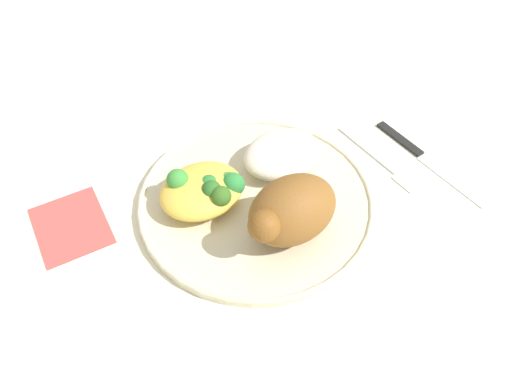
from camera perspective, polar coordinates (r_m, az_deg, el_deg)
The scene contains 8 objects.
ground_plane at distance 0.66m, azimuth 0.00°, elevation -1.35°, with size 2.00×2.00×0.00m, color #EEE9C8.
plate at distance 0.65m, azimuth 0.00°, elevation -0.95°, with size 0.30×0.30×0.01m.
roasted_chicken at distance 0.58m, azimuth 3.83°, elevation -2.09°, with size 0.12×0.08×0.08m.
rice_pile at distance 0.67m, azimuth 2.88°, elevation 4.20°, with size 0.10×0.08×0.04m, color silver.
mac_cheese_with_broccoli at distance 0.63m, azimuth -5.74°, elevation 0.28°, with size 0.10×0.09×0.05m.
fork at distance 0.73m, azimuth 13.72°, elevation 3.29°, with size 0.02×0.14×0.01m.
knife at distance 0.75m, azimuth 17.64°, elevation 4.01°, with size 0.03×0.19×0.01m.
napkin at distance 0.67m, azimuth -19.67°, elevation -3.46°, with size 0.08×0.10×0.00m, color #DB4C47.
Camera 1 is at (0.22, 0.36, 0.51)m, focal length 36.41 mm.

